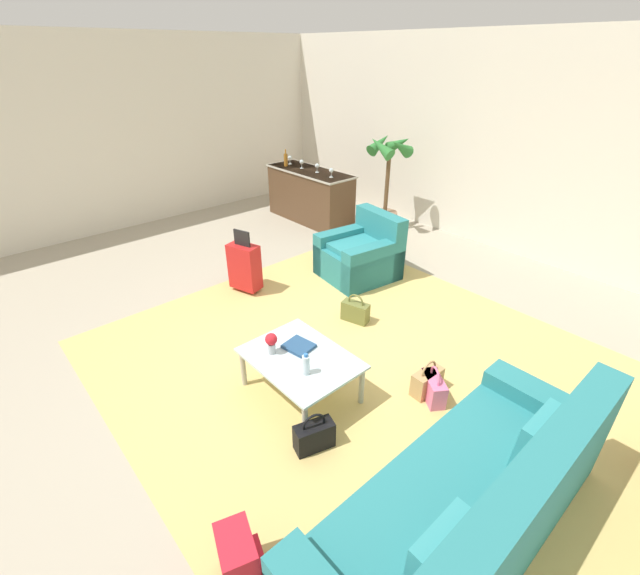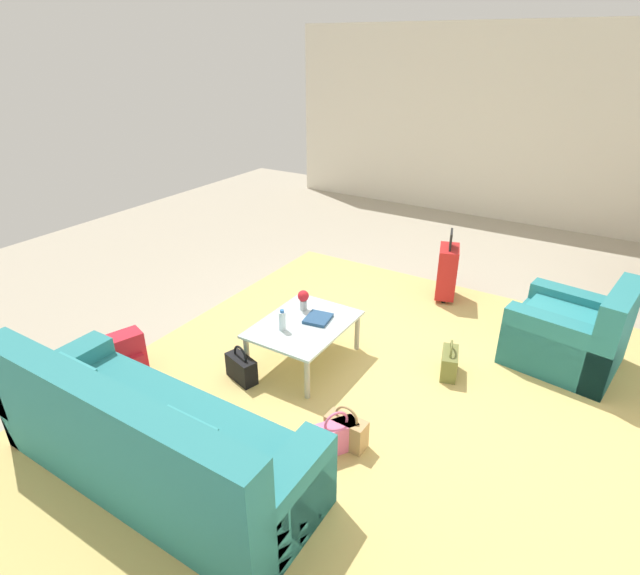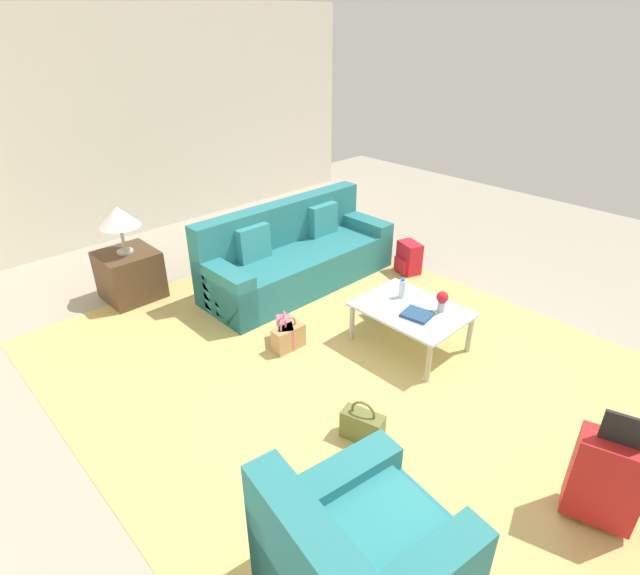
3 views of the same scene
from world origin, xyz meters
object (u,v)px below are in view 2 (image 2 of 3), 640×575
coffee_table (304,328)px  couch (145,447)px  suitcase_red (447,271)px  handbag_tan (346,431)px  armchair (574,337)px  handbag_pink (336,436)px  coffee_table_book (318,318)px  handbag_olive (449,362)px  handbag_black (241,368)px  flower_vase (303,298)px  water_bottle (282,321)px  backpack_red (128,354)px

coffee_table → couch: bearing=-3.2°
suitcase_red → handbag_tan: size_ratio=2.37×
armchair → handbag_pink: armchair is taller
coffee_table_book → handbag_pink: 1.28m
handbag_pink → handbag_olive: (-1.38, 0.40, 0.00)m
handbag_black → coffee_table: bearing=150.0°
flower_vase → handbag_tan: size_ratio=0.57×
coffee_table_book → suitcase_red: 1.98m
suitcase_red → handbag_tan: bearing=3.8°
couch → handbag_tan: (-1.03, 0.98, -0.19)m
water_bottle → handbag_tan: bearing=60.2°
water_bottle → flower_vase: 0.42m
coffee_table_book → suitcase_red: bearing=152.2°
water_bottle → handbag_olive: 1.58m
coffee_table → handbag_black: size_ratio=2.81×
handbag_olive → backpack_red: size_ratio=0.89×
armchair → backpack_red: 4.15m
couch → coffee_table_book: 1.93m
handbag_pink → couch: bearing=-45.3°
water_bottle → flower_vase: flower_vase is taller
armchair → handbag_black: 3.10m
coffee_table → handbag_pink: 1.23m
handbag_tan → coffee_table: bearing=-130.8°
suitcase_red → handbag_black: suitcase_red is taller
couch → flower_vase: (-2.02, -0.05, 0.23)m
flower_vase → handbag_olive: flower_vase is taller
handbag_tan → handbag_olive: 1.34m
armchair → suitcase_red: bearing=-115.8°
handbag_tan → backpack_red: size_ratio=0.89×
couch → water_bottle: bearing=180.0°
flower_vase → suitcase_red: suitcase_red is taller
handbag_black → handbag_pink: 1.21m
armchair → handbag_tan: 2.43m
handbag_pink → coffee_table: bearing=-135.3°
backpack_red → handbag_olive: bearing=120.9°
flower_vase → handbag_tan: 1.49m
couch → backpack_red: 1.44m
handbag_tan → backpack_red: 2.19m
coffee_table_book → flower_vase: bearing=-123.0°
handbag_tan → handbag_black: 1.22m
flower_vase → handbag_olive: size_ratio=0.57×
coffee_table_book → handbag_black: bearing=-40.2°
coffee_table → suitcase_red: size_ratio=1.18×
coffee_table_book → flower_vase: 0.27m
water_bottle → backpack_red: water_bottle is taller
handbag_black → backpack_red: backpack_red is taller
armchair → coffee_table_book: 2.40m
armchair → flower_vase: 2.57m
handbag_olive → backpack_red: backpack_red is taller
water_bottle → handbag_black: size_ratio=0.57×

